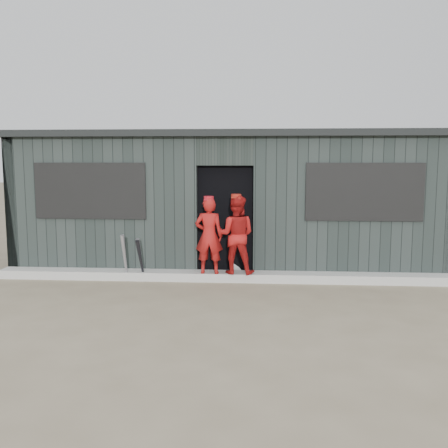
# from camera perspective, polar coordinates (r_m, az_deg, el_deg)

# --- Properties ---
(ground) EXTENTS (80.00, 80.00, 0.00)m
(ground) POSITION_cam_1_polar(r_m,az_deg,el_deg) (7.04, -1.03, -9.97)
(ground) COLOR #756850
(ground) RESTS_ON ground
(curb) EXTENTS (8.00, 0.36, 0.15)m
(curb) POSITION_cam_1_polar(r_m,az_deg,el_deg) (8.77, 0.01, -5.99)
(curb) COLOR #ABABA6
(curb) RESTS_ON ground
(bat_left) EXTENTS (0.11, 0.25, 0.83)m
(bat_left) POSITION_cam_1_polar(r_m,az_deg,el_deg) (8.82, -11.27, -3.79)
(bat_left) COLOR #95949D
(bat_left) RESTS_ON ground
(bat_mid) EXTENTS (0.14, 0.26, 0.76)m
(bat_mid) POSITION_cam_1_polar(r_m,az_deg,el_deg) (8.85, -9.51, -3.97)
(bat_mid) COLOR gray
(bat_mid) RESTS_ON ground
(bat_right) EXTENTS (0.13, 0.33, 0.75)m
(bat_right) POSITION_cam_1_polar(r_m,az_deg,el_deg) (8.76, -9.50, -4.11)
(bat_right) COLOR black
(bat_right) RESTS_ON ground
(player_red_left) EXTENTS (0.48, 0.32, 1.31)m
(player_red_left) POSITION_cam_1_polar(r_m,az_deg,el_deg) (8.54, -1.73, -1.36)
(player_red_left) COLOR #A11513
(player_red_left) RESTS_ON curb
(player_red_right) EXTENTS (0.71, 0.58, 1.35)m
(player_red_right) POSITION_cam_1_polar(r_m,az_deg,el_deg) (8.55, 1.39, -1.23)
(player_red_right) COLOR #AC1615
(player_red_right) RESTS_ON curb
(player_grey_back) EXTENTS (0.63, 0.54, 1.09)m
(player_grey_back) POSITION_cam_1_polar(r_m,az_deg,el_deg) (9.14, 1.62, -2.45)
(player_grey_back) COLOR #A4A4A4
(player_grey_back) RESTS_ON ground
(dugout) EXTENTS (8.30, 3.30, 2.62)m
(dugout) POSITION_cam_1_polar(r_m,az_deg,el_deg) (10.25, 0.66, 2.79)
(dugout) COLOR black
(dugout) RESTS_ON ground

